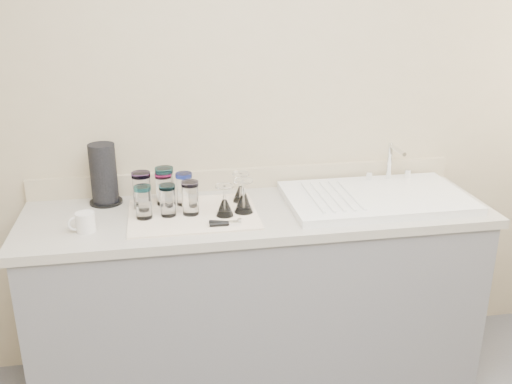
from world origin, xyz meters
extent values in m
cube|color=tan|center=(0.00, 1.50, 1.25)|extent=(3.50, 0.04, 2.50)
cube|color=slate|center=(0.00, 1.20, 0.43)|extent=(2.00, 0.60, 0.86)
cube|color=gray|center=(0.00, 1.20, 0.88)|extent=(2.06, 0.62, 0.04)
cube|color=white|center=(0.55, 1.20, 0.92)|extent=(0.82, 0.50, 0.03)
cylinder|color=silver|center=(0.69, 1.40, 1.03)|extent=(0.02, 0.02, 0.18)
cylinder|color=silver|center=(0.69, 1.32, 1.10)|extent=(0.02, 0.16, 0.02)
cylinder|color=silver|center=(0.59, 1.40, 0.96)|extent=(0.03, 0.03, 0.04)
cylinder|color=silver|center=(0.79, 1.40, 0.96)|extent=(0.03, 0.03, 0.04)
cube|color=white|center=(-0.29, 1.18, 0.90)|extent=(0.55, 0.42, 0.01)
cylinder|color=white|center=(-0.50, 1.29, 0.98)|extent=(0.08, 0.08, 0.14)
cylinder|color=#684099|center=(-0.50, 1.29, 1.06)|extent=(0.08, 0.08, 0.02)
cylinder|color=white|center=(-0.41, 1.31, 0.97)|extent=(0.07, 0.07, 0.13)
cylinder|color=#C51676|center=(-0.41, 1.31, 1.04)|extent=(0.07, 0.07, 0.02)
cylinder|color=white|center=(-0.32, 1.30, 0.97)|extent=(0.07, 0.07, 0.13)
cylinder|color=#1D31B8|center=(-0.32, 1.30, 1.05)|extent=(0.07, 0.07, 0.02)
cylinder|color=white|center=(-0.50, 1.17, 0.97)|extent=(0.07, 0.07, 0.12)
cylinder|color=teal|center=(-0.50, 1.17, 1.04)|extent=(0.07, 0.07, 0.02)
cylinder|color=white|center=(-0.39, 1.18, 0.97)|extent=(0.07, 0.07, 0.12)
cylinder|color=teal|center=(-0.39, 1.18, 1.04)|extent=(0.07, 0.07, 0.02)
cylinder|color=white|center=(-0.30, 1.18, 0.97)|extent=(0.07, 0.07, 0.13)
cylinder|color=#AB93DB|center=(-0.30, 1.18, 1.05)|extent=(0.07, 0.07, 0.02)
cylinder|color=white|center=(-0.40, 1.34, 0.98)|extent=(0.08, 0.08, 0.14)
cylinder|color=#37A2B8|center=(-0.40, 1.34, 1.06)|extent=(0.08, 0.08, 0.02)
cone|color=white|center=(-0.06, 1.29, 0.94)|extent=(0.07, 0.07, 0.07)
cylinder|color=white|center=(-0.06, 1.29, 1.01)|extent=(0.01, 0.01, 0.06)
cylinder|color=white|center=(-0.06, 1.29, 1.04)|extent=(0.07, 0.07, 0.01)
cone|color=white|center=(-0.16, 1.13, 0.94)|extent=(0.08, 0.08, 0.07)
cylinder|color=white|center=(-0.16, 1.13, 1.01)|extent=(0.01, 0.01, 0.06)
cylinder|color=white|center=(-0.16, 1.13, 1.04)|extent=(0.08, 0.08, 0.01)
cone|color=white|center=(-0.07, 1.16, 0.95)|extent=(0.08, 0.08, 0.08)
cylinder|color=white|center=(-0.07, 1.16, 1.02)|extent=(0.01, 0.01, 0.06)
cylinder|color=white|center=(-0.07, 1.16, 1.05)|extent=(0.08, 0.08, 0.01)
cube|color=silver|center=(-0.13, 1.02, 0.92)|extent=(0.05, 0.03, 0.02)
cylinder|color=black|center=(-0.18, 1.02, 0.92)|extent=(0.10, 0.02, 0.02)
cylinder|color=black|center=(-0.18, 1.04, 0.92)|extent=(0.10, 0.05, 0.02)
cylinder|color=silver|center=(-0.73, 1.09, 0.94)|extent=(0.09, 0.09, 0.08)
torus|color=silver|center=(-0.77, 1.08, 0.94)|extent=(0.06, 0.02, 0.06)
cylinder|color=black|center=(-0.67, 1.39, 0.91)|extent=(0.15, 0.15, 0.01)
cylinder|color=black|center=(-0.67, 1.39, 1.04)|extent=(0.12, 0.12, 0.27)
camera|label=1|loc=(-0.42, -1.11, 1.85)|focal=40.00mm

